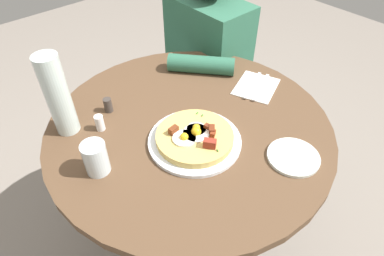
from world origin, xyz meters
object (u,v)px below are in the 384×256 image
at_px(fork, 252,85).
at_px(knife, 261,87).
at_px(dining_table, 190,160).
at_px(water_glass, 96,158).
at_px(breakfast_pizza, 195,136).
at_px(person_seated, 207,83).
at_px(pepper_shaker, 108,105).
at_px(salt_shaker, 100,123).
at_px(bread_plate, 293,157).
at_px(water_bottle, 58,96).
at_px(pizza_plate, 195,141).

height_order(fork, knife, same).
relative_size(dining_table, water_glass, 9.35).
distance_m(knife, water_glass, 0.65).
height_order(breakfast_pizza, knife, breakfast_pizza).
xyz_separation_m(person_seated, pepper_shaker, (-0.15, 0.61, 0.27)).
height_order(dining_table, breakfast_pizza, breakfast_pizza).
height_order(dining_table, knife, knife).
height_order(dining_table, salt_shaker, salt_shaker).
bearing_deg(water_glass, knife, -94.60).
height_order(bread_plate, pepper_shaker, pepper_shaker).
distance_m(person_seated, bread_plate, 0.81).
height_order(knife, salt_shaker, salt_shaker).
bearing_deg(bread_plate, person_seated, -24.64).
height_order(bread_plate, knife, bread_plate).
xyz_separation_m(water_bottle, salt_shaker, (-0.07, -0.08, -0.11)).
distance_m(person_seated, pizza_plate, 0.72).
bearing_deg(fork, dining_table, -21.54).
distance_m(pizza_plate, pepper_shaker, 0.33).
bearing_deg(pizza_plate, knife, -82.90).
bearing_deg(pizza_plate, water_bottle, 40.01).
relative_size(dining_table, person_seated, 0.82).
bearing_deg(pepper_shaker, water_bottle, 87.45).
bearing_deg(knife, dining_table, -27.38).
distance_m(fork, water_glass, 0.64).
relative_size(fork, water_bottle, 0.67).
bearing_deg(bread_plate, pizza_plate, 35.63).
xyz_separation_m(breakfast_pizza, water_bottle, (0.32, 0.26, 0.11)).
bearing_deg(pepper_shaker, bread_plate, -152.00).
bearing_deg(dining_table, fork, -89.25).
height_order(water_bottle, pepper_shaker, water_bottle).
distance_m(pizza_plate, bread_plate, 0.30).
xyz_separation_m(dining_table, person_seated, (0.38, -0.45, -0.07)).
distance_m(breakfast_pizza, fork, 0.37).
bearing_deg(pizza_plate, water_glass, 70.46).
distance_m(bread_plate, pepper_shaker, 0.62).
height_order(pizza_plate, breakfast_pizza, breakfast_pizza).
relative_size(dining_table, water_bottle, 3.48).
distance_m(dining_table, pizza_plate, 0.21).
bearing_deg(pepper_shaker, breakfast_pizza, -158.96).
xyz_separation_m(pizza_plate, bread_plate, (-0.24, -0.17, -0.00)).
bearing_deg(fork, knife, 90.00).
bearing_deg(pizza_plate, bread_plate, -144.37).
bearing_deg(breakfast_pizza, pepper_shaker, 21.04).
bearing_deg(water_bottle, bread_plate, -141.83).
bearing_deg(breakfast_pizza, pizza_plate, -20.16).
distance_m(fork, knife, 0.04).
bearing_deg(knife, fork, -90.00).
distance_m(dining_table, breakfast_pizza, 0.22).
height_order(breakfast_pizza, pepper_shaker, breakfast_pizza).
distance_m(person_seated, breakfast_pizza, 0.73).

